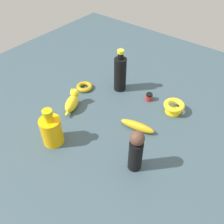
{
  "coord_description": "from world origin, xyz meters",
  "views": [
    {
      "loc": [
        0.51,
        -0.65,
        0.82
      ],
      "look_at": [
        0.0,
        0.0,
        0.06
      ],
      "focal_mm": 38.79,
      "sensor_mm": 36.0,
      "label": 1
    }
  ],
  "objects": [
    {
      "name": "bottle_tall",
      "position": [
        -0.13,
        0.23,
        0.1
      ],
      "size": [
        0.07,
        0.07,
        0.24
      ],
      "color": "black",
      "rests_on": "ground"
    },
    {
      "name": "bottle_short",
      "position": [
        -0.13,
        -0.25,
        0.07
      ],
      "size": [
        0.09,
        0.09,
        0.18
      ],
      "color": "#F4AF0A",
      "rests_on": "ground"
    },
    {
      "name": "bangle",
      "position": [
        -0.28,
        0.11,
        0.01
      ],
      "size": [
        0.09,
        0.09,
        0.02
      ],
      "primitive_type": "torus",
      "color": "#B59116",
      "rests_on": "ground"
    },
    {
      "name": "person_figure_adult",
      "position": [
        0.23,
        -0.15,
        0.1
      ],
      "size": [
        0.08,
        0.08,
        0.2
      ],
      "color": "black",
      "rests_on": "ground"
    },
    {
      "name": "banana",
      "position": [
        0.12,
        0.03,
        0.02
      ],
      "size": [
        0.17,
        0.07,
        0.04
      ],
      "primitive_type": "ellipsoid",
      "rotation": [
        0.0,
        0.0,
        0.18
      ],
      "color": "gold",
      "rests_on": "ground"
    },
    {
      "name": "ground",
      "position": [
        0.0,
        0.0,
        0.0
      ],
      "size": [
        2.0,
        2.0,
        0.0
      ],
      "primitive_type": "plane",
      "color": "#384C56"
    },
    {
      "name": "bowl",
      "position": [
        0.2,
        0.24,
        0.04
      ],
      "size": [
        0.1,
        0.1,
        0.06
      ],
      "color": "yellow",
      "rests_on": "ground"
    },
    {
      "name": "cat_figurine",
      "position": [
        -0.22,
        -0.04,
        0.04
      ],
      "size": [
        0.09,
        0.14,
        0.09
      ],
      "color": "yellow",
      "rests_on": "ground"
    },
    {
      "name": "nail_polish_jar",
      "position": [
        0.05,
        0.25,
        0.02
      ],
      "size": [
        0.04,
        0.04,
        0.04
      ],
      "color": "#AF2623",
      "rests_on": "ground"
    }
  ]
}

